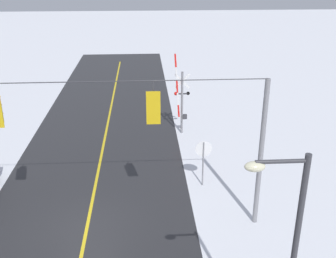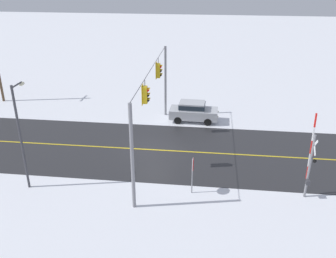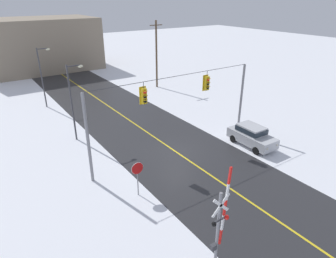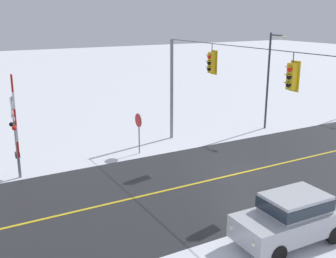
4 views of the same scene
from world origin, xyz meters
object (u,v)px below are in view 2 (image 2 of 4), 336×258
at_px(railroad_crossing, 311,161).
at_px(parked_car_silver, 193,111).
at_px(stop_sign, 193,168).
at_px(streetlamp_near, 21,127).

xyz_separation_m(railroad_crossing, parked_car_silver, (10.61, 7.20, -1.38)).
bearing_deg(stop_sign, streetlamp_near, 92.04).
distance_m(railroad_crossing, streetlamp_near, 16.66).
distance_m(railroad_crossing, parked_car_silver, 12.90).
height_order(parked_car_silver, streetlamp_near, streetlamp_near).
bearing_deg(streetlamp_near, stop_sign, -87.96).
height_order(railroad_crossing, streetlamp_near, streetlamp_near).
relative_size(stop_sign, railroad_crossing, 0.46).
bearing_deg(railroad_crossing, stop_sign, 93.80).
xyz_separation_m(stop_sign, railroad_crossing, (0.44, -6.60, 0.62)).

